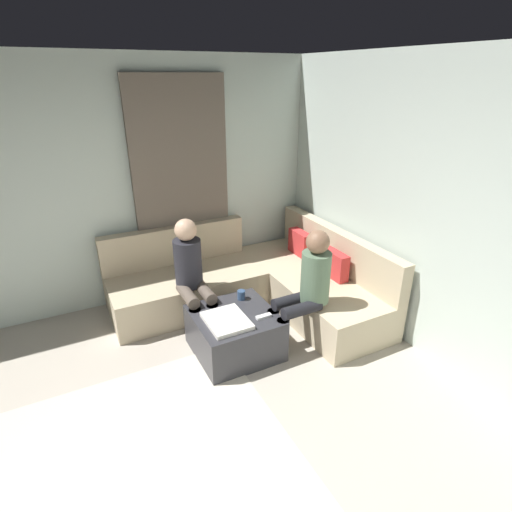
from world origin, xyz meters
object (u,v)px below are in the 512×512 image
(ottoman, at_px, (235,333))
(game_remote, at_px, (264,316))
(coffee_mug, at_px, (241,295))
(person_on_couch_back, at_px, (307,286))
(sectional_couch, at_px, (257,283))
(person_on_couch_side, at_px, (192,273))

(ottoman, bearing_deg, game_remote, 50.71)
(coffee_mug, relative_size, person_on_couch_back, 0.08)
(sectional_couch, xyz_separation_m, person_on_couch_side, (0.15, -0.82, 0.38))
(game_remote, relative_size, person_on_couch_side, 0.12)
(game_remote, xyz_separation_m, person_on_couch_side, (-0.72, -0.43, 0.23))
(coffee_mug, xyz_separation_m, person_on_couch_back, (0.43, 0.48, 0.19))
(coffee_mug, relative_size, person_on_couch_side, 0.08)
(sectional_couch, xyz_separation_m, person_on_couch_back, (0.90, 0.06, 0.38))
(game_remote, bearing_deg, person_on_couch_side, -149.00)
(sectional_couch, relative_size, coffee_mug, 26.84)
(person_on_couch_back, bearing_deg, person_on_couch_side, 49.13)
(sectional_couch, relative_size, person_on_couch_back, 2.12)
(person_on_couch_back, bearing_deg, coffee_mug, 47.92)
(sectional_couch, bearing_deg, coffee_mug, -41.99)
(sectional_couch, relative_size, game_remote, 17.00)
(ottoman, xyz_separation_m, game_remote, (0.18, 0.22, 0.22))
(game_remote, distance_m, person_on_couch_back, 0.49)
(game_remote, xyz_separation_m, person_on_couch_back, (0.03, 0.44, 0.23))
(sectional_couch, relative_size, ottoman, 3.36)
(person_on_couch_side, bearing_deg, coffee_mug, 140.65)
(game_remote, distance_m, person_on_couch_side, 0.87)
(coffee_mug, distance_m, person_on_couch_back, 0.67)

